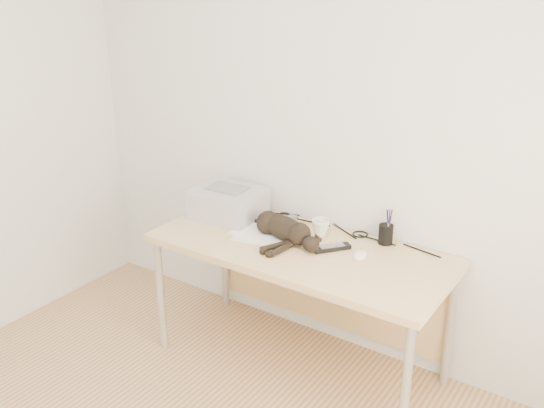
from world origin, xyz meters
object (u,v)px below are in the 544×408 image
Objects in this scene: mouse at (360,253)px; mug at (321,228)px; cat at (282,229)px; desk at (308,263)px; pen_cup at (386,234)px; printer at (228,203)px.

mug is at bearing 149.23° from mouse.
mug is (0.15, 0.16, -0.01)m from cat.
cat is at bearing -156.81° from desk.
desk is 0.45m from pen_cup.
printer reaches higher than desk.
desk is 0.24m from cat.
printer is 0.59m from mug.
desk is 0.35m from mouse.
desk is 4.00× the size of printer.
cat is at bearing 175.57° from mouse.
mouse is at bearing 20.42° from cat.
desk is 8.03× the size of pen_cup.
cat is 2.94× the size of pen_cup.
desk is at bearing -150.31° from pen_cup.
cat is at bearing -11.58° from printer.
mug is (0.59, 0.07, -0.04)m from printer.
pen_cup is at bearing 67.71° from mouse.
desk is 0.21m from mug.
mug is at bearing 79.32° from desk.
mouse is at bearing -20.07° from mug.
mouse is (-0.04, -0.21, -0.04)m from pen_cup.
printer is at bearing 176.64° from desk.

